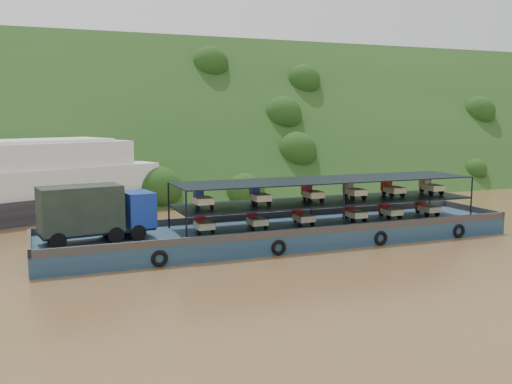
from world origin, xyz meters
name	(u,v)px	position (x,y,z in m)	size (l,w,h in m)	color
ground	(294,237)	(0.00, 0.00, 0.00)	(160.00, 160.00, 0.00)	brown
hillside	(180,184)	(0.00, 36.00, 0.00)	(140.00, 28.00, 28.00)	#193412
cargo_barge	(266,228)	(-3.03, -1.55, 1.21)	(35.00, 7.18, 4.86)	navy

